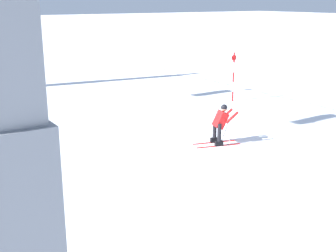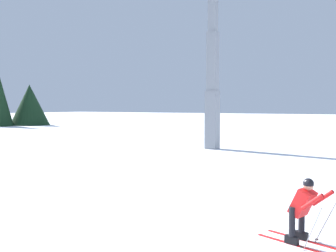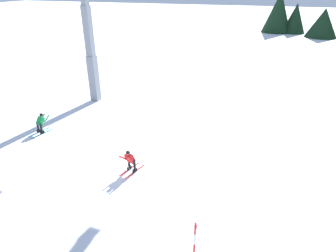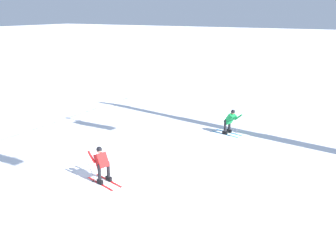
{
  "view_description": "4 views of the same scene",
  "coord_description": "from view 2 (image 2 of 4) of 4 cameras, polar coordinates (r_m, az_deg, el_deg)",
  "views": [
    {
      "loc": [
        -10.03,
        8.49,
        4.8
      ],
      "look_at": [
        1.02,
        1.22,
        1.02
      ],
      "focal_mm": 47.57,
      "sensor_mm": 36.0,
      "label": 1
    },
    {
      "loc": [
        -6.86,
        -2.53,
        2.86
      ],
      "look_at": [
        1.09,
        2.22,
        2.37
      ],
      "focal_mm": 40.06,
      "sensor_mm": 36.0,
      "label": 2
    },
    {
      "loc": [
        7.5,
        -12.7,
        9.32
      ],
      "look_at": [
        2.05,
        2.58,
        1.26
      ],
      "focal_mm": 31.02,
      "sensor_mm": 36.0,
      "label": 3
    },
    {
      "loc": [
        11.25,
        7.65,
        6.28
      ],
      "look_at": [
        1.1,
        1.86,
        2.65
      ],
      "focal_mm": 39.95,
      "sensor_mm": 36.0,
      "label": 4
    }
  ],
  "objects": [
    {
      "name": "lift_tower_far",
      "position": [
        25.24,
        6.81,
        8.05
      ],
      "size": [
        0.78,
        2.82,
        12.18
      ],
      "color": "gray",
      "rests_on": "ground_plane"
    },
    {
      "name": "ground_plane",
      "position": [
        7.85,
        10.39,
        -18.37
      ],
      "size": [
        260.0,
        260.0,
        0.0
      ],
      "primitive_type": "plane",
      "color": "white"
    },
    {
      "name": "skier_carving_main",
      "position": [
        8.41,
        19.83,
        -11.47
      ],
      "size": [
        0.98,
        1.67,
        1.49
      ],
      "color": "red",
      "rests_on": "ground_plane"
    }
  ]
}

